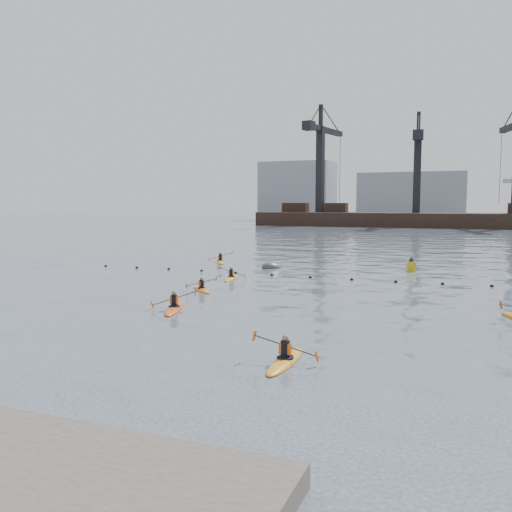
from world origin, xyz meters
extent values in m
plane|color=#353E4E|center=(0.00, 0.00, 0.00)|extent=(400.00, 400.00, 0.00)
sphere|color=black|center=(-17.00, 22.50, 0.03)|extent=(0.24, 0.24, 0.24)
sphere|color=black|center=(-14.00, 22.66, 0.03)|extent=(0.24, 0.24, 0.24)
sphere|color=black|center=(-11.00, 22.75, 0.03)|extent=(0.24, 0.24, 0.24)
sphere|color=black|center=(-8.00, 22.72, 0.03)|extent=(0.24, 0.24, 0.24)
sphere|color=black|center=(-5.00, 22.58, 0.03)|extent=(0.24, 0.24, 0.24)
sphere|color=black|center=(-2.00, 22.41, 0.03)|extent=(0.24, 0.24, 0.24)
sphere|color=black|center=(1.00, 22.28, 0.03)|extent=(0.24, 0.24, 0.24)
sphere|color=black|center=(4.00, 22.25, 0.03)|extent=(0.24, 0.24, 0.24)
sphere|color=black|center=(7.00, 22.34, 0.03)|extent=(0.24, 0.24, 0.24)
sphere|color=black|center=(10.00, 22.50, 0.03)|extent=(0.24, 0.24, 0.24)
sphere|color=black|center=(13.00, 22.66, 0.03)|extent=(0.24, 0.24, 0.24)
cube|color=black|center=(0.00, 110.00, 0.85)|extent=(72.00, 12.00, 4.50)
cube|color=black|center=(-28.00, 110.00, 4.20)|extent=(6.00, 3.00, 2.20)
cube|color=black|center=(-18.00, 110.00, 4.20)|extent=(5.00, 3.00, 2.20)
cube|color=black|center=(-22.00, 110.00, 13.10)|extent=(1.85, 1.85, 20.00)
cube|color=black|center=(-21.53, 112.66, 22.50)|extent=(4.31, 17.93, 1.20)
cube|color=black|center=(-23.09, 103.80, 22.50)|extent=(2.62, 2.94, 2.00)
cube|color=black|center=(-22.00, 110.00, 25.60)|extent=(0.93, 0.93, 5.00)
cube|color=black|center=(0.00, 110.00, 11.60)|extent=(1.73, 1.73, 17.00)
cube|color=black|center=(-0.20, 112.24, 19.50)|extent=(2.50, 15.05, 1.20)
cube|color=black|center=(0.46, 104.77, 19.50)|extent=(2.42, 2.78, 2.00)
cube|color=black|center=(0.00, 110.00, 22.60)|extent=(0.87, 0.87, 5.00)
cube|color=gray|center=(-40.00, 150.00, 9.00)|extent=(22.00, 14.00, 18.00)
cube|color=gray|center=(-5.00, 150.00, 7.00)|extent=(30.00, 14.00, 14.00)
ellipsoid|color=#DD5114|center=(-2.13, 8.45, 0.04)|extent=(1.82, 3.51, 0.35)
cylinder|color=black|center=(-2.13, 8.45, 0.18)|extent=(0.83, 0.83, 0.07)
cylinder|color=black|center=(-2.13, 8.45, 0.49)|extent=(0.33, 0.33, 0.56)
cube|color=#E2560C|center=(-2.13, 8.45, 0.51)|extent=(0.45, 0.36, 0.37)
sphere|color=#8C6651|center=(-2.13, 8.45, 0.87)|extent=(0.23, 0.23, 0.23)
cylinder|color=black|center=(-2.13, 8.45, 0.60)|extent=(2.17, 0.80, 0.76)
cube|color=#D85914|center=(-3.17, 8.08, 0.26)|extent=(0.20, 0.20, 0.37)
cube|color=#D85914|center=(-1.08, 8.82, 0.93)|extent=(0.20, 0.20, 0.37)
ellipsoid|color=orange|center=(5.97, 1.96, 0.04)|extent=(0.79, 3.48, 0.35)
cylinder|color=black|center=(5.97, 1.96, 0.18)|extent=(0.67, 0.67, 0.06)
cylinder|color=black|center=(5.97, 1.96, 0.49)|extent=(0.32, 0.32, 0.56)
cube|color=#E2560C|center=(5.97, 1.96, 0.51)|extent=(0.40, 0.25, 0.37)
sphere|color=#8C6651|center=(5.97, 1.96, 0.86)|extent=(0.23, 0.23, 0.23)
cylinder|color=black|center=(5.97, 1.96, 0.59)|extent=(2.32, 0.11, 0.59)
cube|color=#D85914|center=(4.87, 1.93, 0.85)|extent=(0.14, 0.16, 0.37)
cube|color=#D85914|center=(7.07, 2.00, 0.34)|extent=(0.14, 0.16, 0.37)
ellipsoid|color=orange|center=(-3.66, 14.36, 0.04)|extent=(2.49, 2.55, 0.30)
cylinder|color=black|center=(-3.66, 14.36, 0.16)|extent=(0.79, 0.79, 0.06)
cylinder|color=black|center=(-3.66, 14.36, 0.42)|extent=(0.28, 0.28, 0.48)
cube|color=#E2560C|center=(-3.66, 14.36, 0.44)|extent=(0.38, 0.38, 0.32)
sphere|color=#8C6651|center=(-3.66, 14.36, 0.74)|extent=(0.20, 0.20, 0.20)
cylinder|color=black|center=(-3.66, 14.36, 0.51)|extent=(1.48, 1.42, 0.40)
cube|color=#D85914|center=(-4.34, 13.71, 0.34)|extent=(0.16, 0.16, 0.32)
cube|color=#D85914|center=(-2.98, 15.02, 0.68)|extent=(0.16, 0.16, 0.32)
ellipsoid|color=gold|center=(-4.05, 19.67, 0.04)|extent=(1.16, 3.14, 0.31)
cylinder|color=black|center=(-4.05, 19.67, 0.16)|extent=(0.67, 0.67, 0.06)
cylinder|color=black|center=(-4.05, 19.67, 0.43)|extent=(0.29, 0.29, 0.50)
cube|color=#E2560C|center=(-4.05, 19.67, 0.45)|extent=(0.38, 0.27, 0.33)
sphere|color=#8C6651|center=(-4.05, 19.67, 0.77)|extent=(0.20, 0.20, 0.20)
cylinder|color=black|center=(-4.05, 19.67, 0.53)|extent=(2.01, 0.40, 0.65)
cube|color=#D85914|center=(-5.02, 19.49, 0.82)|extent=(0.16, 0.16, 0.33)
cube|color=#D85914|center=(-3.09, 19.84, 0.24)|extent=(0.16, 0.16, 0.33)
cube|color=#D85914|center=(13.03, 11.71, 0.77)|extent=(0.17, 0.19, 0.37)
ellipsoid|color=orange|center=(-9.38, 29.00, 0.04)|extent=(2.18, 3.25, 0.33)
cylinder|color=black|center=(-9.38, 29.00, 0.18)|extent=(0.85, 0.85, 0.06)
cylinder|color=black|center=(-9.38, 29.00, 0.47)|extent=(0.31, 0.31, 0.54)
cube|color=#E2560C|center=(-9.38, 29.00, 0.49)|extent=(0.44, 0.38, 0.35)
sphere|color=#8C6651|center=(-9.38, 29.00, 0.83)|extent=(0.22, 0.22, 0.22)
cylinder|color=black|center=(-9.38, 29.00, 0.57)|extent=(1.97, 1.09, 0.63)
cube|color=#D85914|center=(-10.31, 28.49, 0.30)|extent=(0.19, 0.20, 0.36)
cube|color=#D85914|center=(-8.44, 29.51, 0.85)|extent=(0.19, 0.20, 0.36)
ellipsoid|color=#3E4143|center=(-3.53, 26.69, 0.00)|extent=(2.17, 2.38, 1.36)
cylinder|color=gold|center=(7.35, 28.82, 0.31)|extent=(0.73, 0.73, 0.94)
cone|color=black|center=(7.35, 28.82, 0.99)|extent=(0.46, 0.46, 0.36)
camera|label=1|loc=(11.68, -14.98, 5.40)|focal=38.00mm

